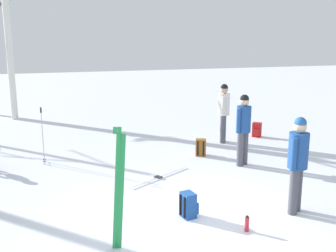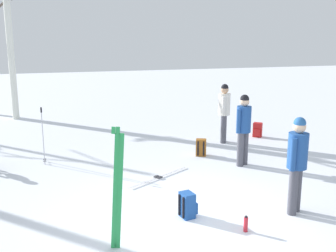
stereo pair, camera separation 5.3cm
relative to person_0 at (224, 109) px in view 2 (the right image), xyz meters
name	(u,v)px [view 2 (the right image)]	position (x,y,z in m)	size (l,w,h in m)	color
ground_plane	(191,219)	(-2.70, -4.46, -0.98)	(60.00, 60.00, 0.00)	white
person_0	(224,109)	(0.00, 0.00, 0.00)	(0.34, 0.47, 1.72)	#4C4C56
person_1	(244,125)	(-0.49, -2.09, 0.00)	(0.47, 0.34, 1.72)	#4C4C56
person_2	(297,159)	(-0.88, -4.76, 0.00)	(0.44, 0.34, 1.72)	#4C4C56
ski_pair_planted_0	(117,190)	(-4.05, -5.05, -0.07)	(0.23, 0.08, 1.83)	green
ski_pair_lying_0	(159,177)	(-2.64, -2.35, -0.97)	(1.63, 1.07, 0.05)	white
ski_poles_0	(43,134)	(-5.03, -0.47, -0.25)	(0.07, 0.26, 1.37)	#B2B2BC
backpack_0	(201,148)	(-1.13, -1.05, -0.77)	(0.32, 0.34, 0.44)	#99591E
backpack_1	(188,205)	(-2.73, -4.37, -0.77)	(0.31, 0.29, 0.44)	#1E4C99
backpack_2	(257,130)	(1.29, 0.29, -0.77)	(0.34, 0.35, 0.44)	red
water_bottle_0	(246,224)	(-2.03, -5.15, -0.86)	(0.07, 0.07, 0.26)	red
birch_tree_3	(9,23)	(-5.95, 5.49, 2.52)	(1.10, 1.32, 6.97)	silver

